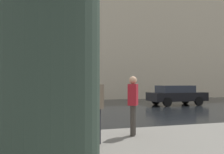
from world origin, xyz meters
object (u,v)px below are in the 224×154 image
(billboard_column, at_px, (46,73))
(car_black, at_px, (176,95))
(car_dark_grey, at_px, (44,97))
(pedestrian_approaching_kerb, at_px, (95,104))
(pedestrian_by_billboard, at_px, (133,101))

(billboard_column, relative_size, car_black, 0.77)
(billboard_column, height_order, car_black, billboard_column)
(billboard_column, bearing_deg, car_black, -36.94)
(billboard_column, xyz_separation_m, car_dark_grey, (13.31, -0.79, -1.02))
(billboard_column, distance_m, car_dark_grey, 13.37)
(car_black, xyz_separation_m, pedestrian_approaching_kerb, (-10.34, 8.65, 0.38))
(car_dark_grey, height_order, car_black, same)
(car_dark_grey, relative_size, pedestrian_by_billboard, 2.44)
(car_dark_grey, bearing_deg, billboard_column, 176.61)
(car_black, distance_m, pedestrian_approaching_kerb, 13.49)
(billboard_column, relative_size, pedestrian_by_billboard, 1.89)
(pedestrian_by_billboard, bearing_deg, pedestrian_approaching_kerb, 117.57)
(pedestrian_approaching_kerb, xyz_separation_m, pedestrian_by_billboard, (0.67, -1.29, 0.00))
(car_black, height_order, pedestrian_by_billboard, pedestrian_by_billboard)
(billboard_column, relative_size, pedestrian_approaching_kerb, 1.89)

